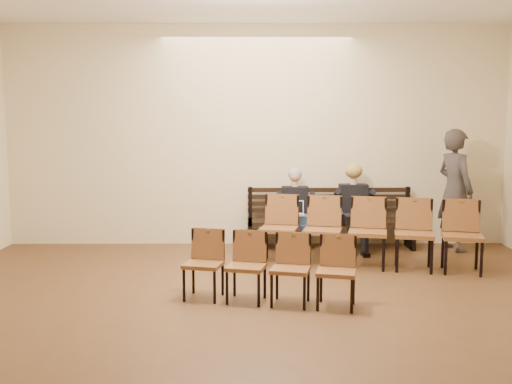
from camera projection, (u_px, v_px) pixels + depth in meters
ground at (263, 381)px, 4.36m from camera, size 10.00×10.00×0.00m
room_walls at (261, 55)px, 4.84m from camera, size 8.02×10.01×3.51m
bench at (330, 234)px, 8.96m from camera, size 2.60×0.90×0.45m
seated_man at (295, 212)px, 8.79m from camera, size 0.50×0.69×1.20m
seated_woman at (354, 210)px, 8.80m from camera, size 0.53×0.74×1.24m
laptop at (294, 217)px, 8.58m from camera, size 0.31×0.25×0.22m
water_bottle at (363, 217)px, 8.51m from camera, size 0.08×0.08×0.23m
bag at (249, 239)px, 9.06m from camera, size 0.38×0.29×0.26m
passerby at (455, 181)px, 8.74m from camera, size 0.77×0.92×2.16m
chair_row_front at (268, 268)px, 6.21m from camera, size 1.93×0.84×0.77m
chair_row_back at (368, 233)px, 7.74m from camera, size 2.99×1.17×0.96m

